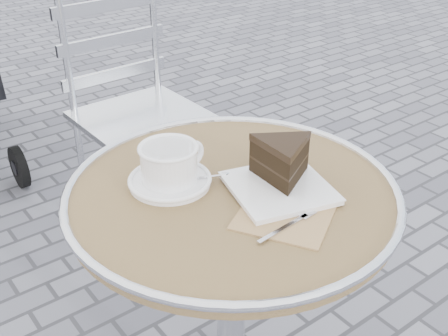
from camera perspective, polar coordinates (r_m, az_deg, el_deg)
cafe_table at (r=1.29m, az=0.77°, el=-8.34°), size 0.72×0.72×0.74m
cappuccino_set at (r=1.20m, az=-5.49°, el=0.07°), size 0.20×0.18×0.09m
cake_plate_set at (r=1.19m, az=5.92°, el=0.15°), size 0.29×0.31×0.11m
bistro_chair at (r=2.13m, az=-9.84°, el=8.30°), size 0.44×0.44×0.96m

